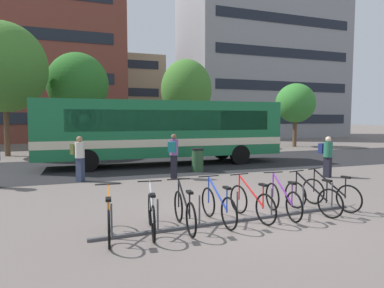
{
  "coord_description": "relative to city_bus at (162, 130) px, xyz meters",
  "views": [
    {
      "loc": [
        -3.94,
        -6.89,
        2.34
      ],
      "look_at": [
        -0.16,
        3.9,
        1.44
      ],
      "focal_mm": 30.4,
      "sensor_mm": 36.0,
      "label": 1
    }
  ],
  "objects": [
    {
      "name": "building_centre_block",
      "position": [
        -1.27,
        32.88,
        3.71
      ],
      "size": [
        17.49,
        10.83,
        10.97
      ],
      "color": "tan",
      "rests_on": "ground"
    },
    {
      "name": "parked_bicycle_red_4",
      "position": [
        -0.24,
        -9.44,
        -1.39
      ],
      "size": [
        0.52,
        1.71,
        0.99
      ],
      "rotation": [
        0.0,
        0.0,
        1.71
      ],
      "color": "black",
      "rests_on": "ground"
    },
    {
      "name": "street_tree_1",
      "position": [
        13.04,
        6.73,
        1.84
      ],
      "size": [
        3.24,
        3.24,
        5.24
      ],
      "color": "brown",
      "rests_on": "ground"
    },
    {
      "name": "parked_bicycle_purple_5",
      "position": [
        0.59,
        -9.47,
        -1.39
      ],
      "size": [
        0.52,
        1.72,
        0.99
      ],
      "rotation": [
        0.0,
        0.0,
        1.48
      ],
      "color": "black",
      "rests_on": "ground"
    },
    {
      "name": "bus_lane_asphalt",
      "position": [
        -0.07,
        -0.0,
        -1.77
      ],
      "size": [
        80.0,
        7.2,
        0.01
      ],
      "primitive_type": "cube",
      "color": "#232326",
      "rests_on": "ground"
    },
    {
      "name": "trash_bin",
      "position": [
        0.94,
        -2.62,
        -1.26
      ],
      "size": [
        0.55,
        0.55,
        1.03
      ],
      "color": "#284C2D",
      "rests_on": "ground"
    },
    {
      "name": "parked_bicycle_black_7",
      "position": [
        2.16,
        -9.31,
        -1.39
      ],
      "size": [
        0.62,
        1.68,
        0.99
      ],
      "rotation": [
        0.0,
        0.0,
        1.83
      ],
      "color": "black",
      "rests_on": "ground"
    },
    {
      "name": "parked_bicycle_black_2",
      "position": [
        -1.93,
        -9.58,
        -1.39
      ],
      "size": [
        0.52,
        1.72,
        0.99
      ],
      "rotation": [
        0.0,
        0.0,
        1.52
      ],
      "color": "black",
      "rests_on": "ground"
    },
    {
      "name": "ground",
      "position": [
        -0.07,
        -9.1,
        -1.78
      ],
      "size": [
        200.0,
        200.0,
        0.0
      ],
      "primitive_type": "plane",
      "color": "#6B605B"
    },
    {
      "name": "commuter_olive_pack_2",
      "position": [
        -4.0,
        -3.32,
        -0.8
      ],
      "size": [
        0.59,
        0.59,
        1.69
      ],
      "rotation": [
        0.0,
        0.0,
        5.49
      ],
      "color": "#2D3851",
      "rests_on": "ground"
    },
    {
      "name": "parked_bicycle_orange_0",
      "position": [
        -3.49,
        -9.63,
        -1.39
      ],
      "size": [
        0.52,
        1.72,
        0.99
      ],
      "rotation": [
        0.0,
        0.0,
        1.49
      ],
      "color": "black",
      "rests_on": "ground"
    },
    {
      "name": "parked_bicycle_blue_3",
      "position": [
        -1.1,
        -9.45,
        -1.39
      ],
      "size": [
        0.52,
        1.72,
        0.99
      ],
      "rotation": [
        0.0,
        0.0,
        1.63
      ],
      "color": "black",
      "rests_on": "ground"
    },
    {
      "name": "street_tree_0",
      "position": [
        4.35,
        9.26,
        2.91
      ],
      "size": [
        4.12,
        4.12,
        7.12
      ],
      "color": "brown",
      "rests_on": "ground"
    },
    {
      "name": "parked_bicycle_silver_1",
      "position": [
        -2.64,
        -9.59,
        -1.39
      ],
      "size": [
        0.52,
        1.71,
        0.99
      ],
      "rotation": [
        0.0,
        0.0,
        1.43
      ],
      "color": "black",
      "rests_on": "ground"
    },
    {
      "name": "street_tree_3",
      "position": [
        -8.22,
        6.92,
        3.7
      ],
      "size": [
        5.07,
        5.07,
        8.24
      ],
      "color": "brown",
      "rests_on": "ground"
    },
    {
      "name": "building_left_wing",
      "position": [
        -10.49,
        22.8,
        6.08
      ],
      "size": [
        22.77,
        10.2,
        15.71
      ],
      "color": "brown",
      "rests_on": "ground"
    },
    {
      "name": "building_right_wing",
      "position": [
        18.93,
        22.17,
        9.71
      ],
      "size": [
        20.11,
        11.21,
        22.97
      ],
      "color": "gray",
      "rests_on": "ground"
    },
    {
      "name": "commuter_teal_pack_3",
      "position": [
        -0.52,
        -3.87,
        -0.76
      ],
      "size": [
        0.54,
        0.61,
        1.74
      ],
      "rotation": [
        0.0,
        0.0,
        1.01
      ],
      "color": "black",
      "rests_on": "ground"
    },
    {
      "name": "parked_bicycle_black_6",
      "position": [
        1.42,
        -9.51,
        -1.39
      ],
      "size": [
        0.58,
        1.69,
        0.99
      ],
      "rotation": [
        0.0,
        0.0,
        1.79
      ],
      "color": "black",
      "rests_on": "ground"
    },
    {
      "name": "bike_rack",
      "position": [
        -0.66,
        -9.54,
        -1.68
      ],
      "size": [
        6.49,
        0.36,
        0.7
      ],
      "rotation": [
        0.0,
        0.0,
        0.04
      ],
      "color": "#47474C",
      "rests_on": "ground"
    },
    {
      "name": "city_bus",
      "position": [
        0.0,
        0.0,
        0.0
      ],
      "size": [
        12.07,
        2.77,
        3.2
      ],
      "rotation": [
        0.0,
        0.0,
        3.13
      ],
      "color": "#196B3D",
      "rests_on": "ground"
    },
    {
      "name": "street_tree_2",
      "position": [
        -3.95,
        9.58,
        3.09
      ],
      "size": [
        4.39,
        4.39,
        7.16
      ],
      "color": "brown",
      "rests_on": "ground"
    },
    {
      "name": "commuter_navy_pack_1",
      "position": [
        5.32,
        -5.63,
        -0.84
      ],
      "size": [
        0.46,
        0.59,
        1.63
      ],
      "rotation": [
        0.0,
        0.0,
        5.04
      ],
      "color": "black",
      "rests_on": "ground"
    }
  ]
}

